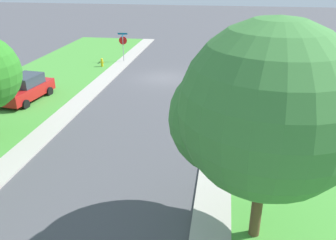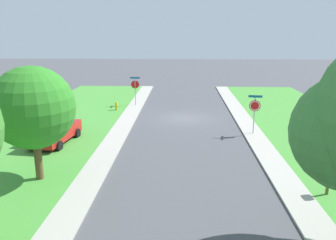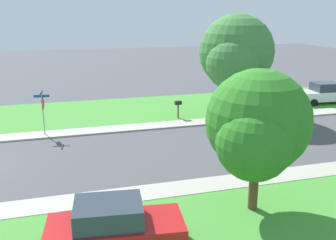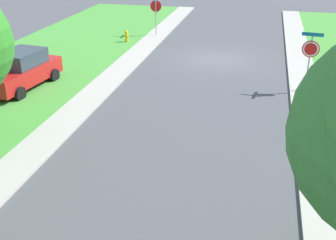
% 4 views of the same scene
% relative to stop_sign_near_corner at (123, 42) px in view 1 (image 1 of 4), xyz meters
% --- Properties ---
extents(ground_plane, '(120.00, 120.00, 0.00)m').
position_rel_stop_sign_near_corner_xyz_m(ground_plane, '(-4.73, 4.66, -1.89)').
color(ground_plane, '#4C4C51').
extents(sidewalk_east, '(1.40, 56.00, 0.10)m').
position_rel_stop_sign_near_corner_xyz_m(sidewalk_east, '(-0.03, 16.66, -1.84)').
color(sidewalk_east, '#ADA89E').
rests_on(sidewalk_east, ground).
extents(sidewalk_west, '(1.40, 56.00, 0.10)m').
position_rel_stop_sign_near_corner_xyz_m(sidewalk_west, '(-9.43, 16.66, -1.84)').
color(sidewalk_west, '#ADA89E').
rests_on(sidewalk_west, ground).
extents(lawn_west, '(8.00, 56.00, 0.08)m').
position_rel_stop_sign_near_corner_xyz_m(lawn_west, '(-14.13, 16.66, -1.85)').
color(lawn_west, '#479338').
rests_on(lawn_west, ground).
extents(stop_sign_near_corner, '(0.92, 0.92, 2.77)m').
position_rel_stop_sign_near_corner_xyz_m(stop_sign_near_corner, '(0.00, 0.00, 0.00)').
color(stop_sign_near_corner, '#9E9EA3').
rests_on(stop_sign_near_corner, ground).
extents(stop_sign_far_corner, '(0.91, 0.91, 2.77)m').
position_rel_stop_sign_near_corner_xyz_m(stop_sign_far_corner, '(-9.41, 9.00, 0.00)').
color(stop_sign_far_corner, '#9E9EA3').
rests_on(stop_sign_far_corner, ground).
extents(car_red_far_down_street, '(2.41, 4.48, 1.76)m').
position_rel_stop_sign_near_corner_xyz_m(car_red_far_down_street, '(3.60, 11.40, -1.01)').
color(car_red_far_down_street, red).
rests_on(car_red_far_down_street, ground).
extents(tree_sidewalk_near, '(5.72, 5.32, 7.28)m').
position_rel_stop_sign_near_corner_xyz_m(tree_sidewalk_near, '(-10.58, 22.15, 2.55)').
color(tree_sidewalk_near, brown).
rests_on(tree_sidewalk_near, ground).
extents(fire_hydrant, '(0.38, 0.22, 0.83)m').
position_rel_stop_sign_near_corner_xyz_m(fire_hydrant, '(1.42, 2.22, -1.45)').
color(fire_hydrant, gold).
rests_on(fire_hydrant, ground).
extents(mailbox, '(0.26, 0.49, 1.31)m').
position_rel_stop_sign_near_corner_xyz_m(mailbox, '(-10.80, 18.00, -0.88)').
color(mailbox, brown).
rests_on(mailbox, ground).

